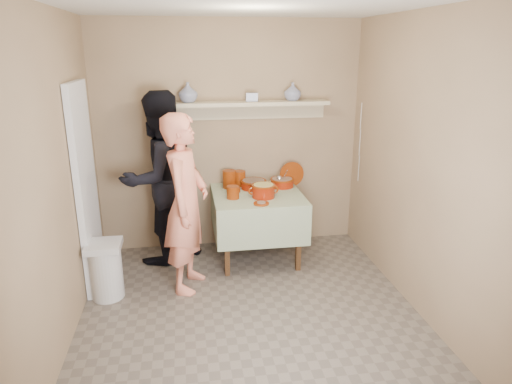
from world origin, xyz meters
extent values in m
plane|color=#64594E|center=(0.00, 0.00, 0.00)|extent=(3.50, 3.50, 0.00)
cube|color=silver|center=(-1.46, 0.95, 1.00)|extent=(0.06, 0.70, 2.00)
cylinder|color=#6A1F01|center=(-0.03, 1.54, 0.86)|extent=(0.15, 0.15, 0.20)
cylinder|color=#6A1F01|center=(0.09, 1.62, 0.85)|extent=(0.14, 0.14, 0.17)
cylinder|color=#6A1F01|center=(-0.03, 1.16, 0.83)|extent=(0.13, 0.13, 0.13)
cylinder|color=#6A1F01|center=(0.00, 1.39, 0.78)|extent=(0.16, 0.16, 0.05)
cylinder|color=#6A1F01|center=(0.70, 1.58, 0.88)|extent=(0.29, 0.06, 0.29)
imported|color=navy|center=(0.70, 1.62, 1.82)|extent=(0.20, 0.20, 0.20)
imported|color=navy|center=(-0.45, 1.63, 1.83)|extent=(0.24, 0.24, 0.21)
cube|color=navy|center=(0.24, 1.63, 1.77)|extent=(0.14, 0.10, 0.09)
imported|color=#E77E63|center=(-0.53, 0.74, 0.87)|extent=(0.58, 0.73, 1.73)
imported|color=black|center=(-0.80, 1.42, 0.94)|extent=(1.15, 1.12, 1.87)
cube|color=#967B5C|center=(0.00, 1.76, 1.30)|extent=(3.00, 0.02, 2.60)
cube|color=#967B5C|center=(0.00, -1.76, 1.30)|extent=(3.00, 0.02, 2.60)
cube|color=#967B5C|center=(-1.51, 0.00, 1.30)|extent=(0.02, 3.50, 2.60)
cube|color=#967B5C|center=(1.51, 0.00, 1.30)|extent=(0.02, 3.50, 2.60)
cube|color=#4C2D16|center=(-0.13, 0.90, 0.35)|extent=(0.05, 0.05, 0.71)
cube|color=#4C2D16|center=(0.63, 0.90, 0.35)|extent=(0.05, 0.05, 0.71)
cube|color=#4C2D16|center=(-0.13, 1.66, 0.35)|extent=(0.05, 0.05, 0.71)
cube|color=#4C2D16|center=(0.63, 1.66, 0.35)|extent=(0.05, 0.05, 0.71)
cube|color=#4C2D16|center=(0.25, 1.28, 0.73)|extent=(0.90, 0.90, 0.04)
cube|color=#33591E|center=(0.25, 1.28, 0.76)|extent=(0.96, 0.96, 0.01)
cube|color=#33591E|center=(0.25, 0.80, 0.54)|extent=(0.96, 0.01, 0.44)
cube|color=#33591E|center=(0.25, 1.76, 0.54)|extent=(0.96, 0.01, 0.44)
cube|color=#33591E|center=(-0.23, 1.28, 0.54)|extent=(0.01, 0.96, 0.44)
cube|color=#33591E|center=(0.73, 1.28, 0.54)|extent=(0.01, 0.96, 0.44)
cylinder|color=#731204|center=(0.24, 1.47, 0.81)|extent=(0.28, 0.28, 0.09)
cylinder|color=#6A1F01|center=(0.24, 1.47, 0.85)|extent=(0.30, 0.30, 0.01)
cylinder|color=brown|center=(0.24, 1.47, 0.83)|extent=(0.25, 0.25, 0.05)
cylinder|color=#731204|center=(0.57, 1.49, 0.81)|extent=(0.26, 0.26, 0.09)
cylinder|color=#6A1F01|center=(0.57, 1.49, 0.85)|extent=(0.28, 0.28, 0.01)
cylinder|color=#8C6B54|center=(0.57, 1.49, 0.83)|extent=(0.23, 0.23, 0.05)
cylinder|color=silver|center=(0.57, 1.36, 0.94)|extent=(0.01, 0.22, 0.16)
sphere|color=silver|center=(0.53, 1.48, 0.87)|extent=(0.07, 0.07, 0.07)
cylinder|color=#731204|center=(0.29, 1.14, 0.83)|extent=(0.24, 0.24, 0.14)
cylinder|color=#6A1F01|center=(0.29, 1.14, 0.90)|extent=(0.25, 0.25, 0.01)
cylinder|color=tan|center=(0.29, 1.14, 0.88)|extent=(0.21, 0.21, 0.05)
torus|color=#6A1F01|center=(0.17, 1.14, 0.84)|extent=(0.09, 0.02, 0.09)
torus|color=#6A1F01|center=(0.41, 1.14, 0.84)|extent=(0.09, 0.02, 0.09)
cylinder|color=#6A1F01|center=(0.23, 0.92, 0.77)|extent=(0.16, 0.16, 0.02)
cylinder|color=#8C6B54|center=(0.23, 0.92, 0.78)|extent=(0.09, 0.09, 0.01)
cube|color=#BFB08E|center=(0.20, 1.62, 1.70)|extent=(1.80, 0.25, 0.04)
cube|color=#BFB08E|center=(0.20, 1.74, 1.60)|extent=(1.80, 0.02, 0.18)
cylinder|color=silver|center=(-1.30, 0.64, 0.25)|extent=(0.30, 0.30, 0.50)
cube|color=silver|center=(-1.30, 0.64, 0.53)|extent=(0.32, 0.32, 0.06)
cylinder|color=silver|center=(1.47, 1.50, 1.55)|extent=(0.01, 0.01, 0.30)
cylinder|color=silver|center=(1.47, 1.48, 1.25)|extent=(0.01, 0.01, 0.30)
cylinder|color=silver|center=(1.47, 1.46, 0.95)|extent=(0.01, 0.01, 0.30)
camera|label=1|loc=(-0.51, -3.41, 2.29)|focal=32.00mm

